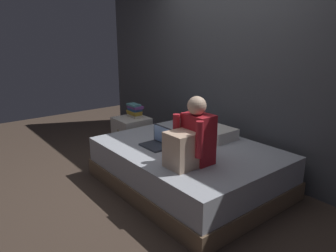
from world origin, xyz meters
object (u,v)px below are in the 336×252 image
Objects in this scene: bed at (188,166)px; person_sitting at (191,139)px; nightstand at (132,135)px; pillow at (212,132)px; clothes_pile at (183,128)px; laptop at (158,141)px; book_stack at (135,110)px.

bed is 3.05× the size of person_sitting.
nightstand is at bearing 167.49° from person_sitting.
person_sitting is 0.90m from pillow.
pillow is at bearing 24.10° from clothes_pile.
laptop reaches higher than clothes_pile.
person_sitting reaches higher than nightstand.
clothes_pile is at bearing 146.03° from bed.
bed is at bearing -2.99° from nightstand.
person_sitting is at bearing -36.42° from clothes_pile.
nightstand is at bearing 163.23° from laptop.
pillow is at bearing 78.68° from laptop.
clothes_pile is (-0.21, 0.55, -0.00)m from laptop.
bed is 7.83× the size of book_stack.
laptop is at bearing -130.97° from bed.
book_stack is 1.19× the size of clothes_pile.
laptop is 1.25× the size of book_stack.
person_sitting is 1.17× the size of pillow.
clothes_pile is (-0.81, 0.60, -0.20)m from person_sitting.
clothes_pile reaches higher than nightstand.
book_stack is (-1.22, -0.32, 0.08)m from pillow.
pillow is (-0.08, 0.45, 0.30)m from bed.
bed is 6.25× the size of laptop.
pillow reaches higher than nightstand.
nightstand is 1.78m from person_sitting.
bed is 0.60m from clothes_pile.
book_stack is at bearing 88.69° from nightstand.
book_stack is at bearing 165.49° from person_sitting.
laptop is 0.57× the size of pillow.
person_sitting is 1.02m from clothes_pile.
clothes_pile is (0.87, 0.22, 0.27)m from nightstand.
person_sitting is at bearing -39.09° from bed.
bed is 3.83× the size of nightstand.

